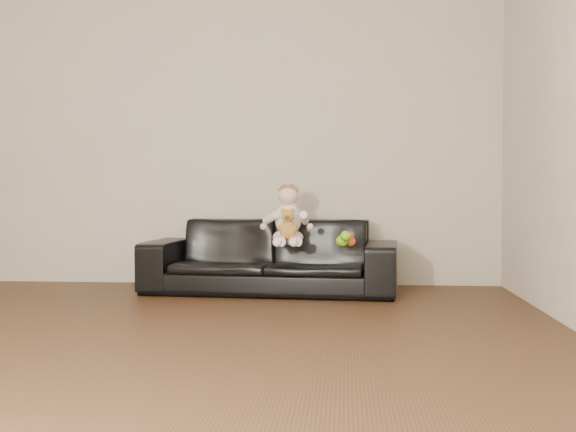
# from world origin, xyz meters

# --- Properties ---
(floor) EXTENTS (5.50, 5.50, 0.00)m
(floor) POSITION_xyz_m (0.00, 0.00, 0.00)
(floor) COLOR #412817
(floor) RESTS_ON ground
(wall_back) EXTENTS (5.00, 0.00, 5.00)m
(wall_back) POSITION_xyz_m (0.00, 2.75, 1.30)
(wall_back) COLOR beige
(wall_back) RESTS_ON ground
(sofa) EXTENTS (1.94, 0.89, 0.55)m
(sofa) POSITION_xyz_m (0.68, 2.25, 0.27)
(sofa) COLOR black
(sofa) RESTS_ON floor
(baby) EXTENTS (0.35, 0.42, 0.46)m
(baby) POSITION_xyz_m (0.82, 2.15, 0.56)
(baby) COLOR silver
(baby) RESTS_ON sofa
(teddy_bear) EXTENTS (0.14, 0.14, 0.22)m
(teddy_bear) POSITION_xyz_m (0.83, 2.01, 0.52)
(teddy_bear) COLOR #AE7731
(teddy_bear) RESTS_ON sofa
(toy_green) EXTENTS (0.15, 0.16, 0.09)m
(toy_green) POSITION_xyz_m (1.23, 2.06, 0.41)
(toy_green) COLOR #7AC617
(toy_green) RESTS_ON sofa
(toy_rattle) EXTENTS (0.10, 0.10, 0.08)m
(toy_rattle) POSITION_xyz_m (1.28, 2.09, 0.40)
(toy_rattle) COLOR #EC501B
(toy_rattle) RESTS_ON sofa
(toy_blue_disc) EXTENTS (0.10, 0.10, 0.01)m
(toy_blue_disc) POSITION_xyz_m (1.44, 2.17, 0.37)
(toy_blue_disc) COLOR blue
(toy_blue_disc) RESTS_ON sofa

